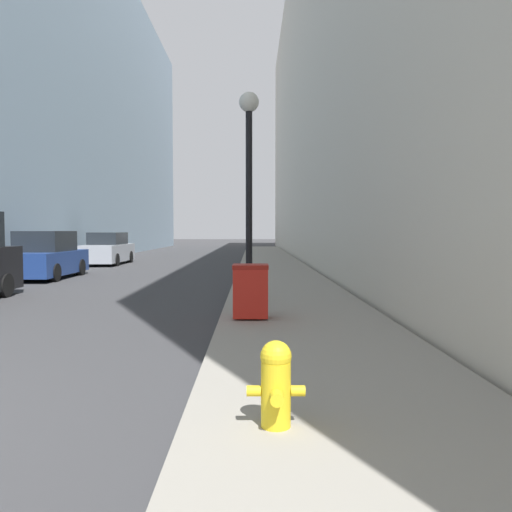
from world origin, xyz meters
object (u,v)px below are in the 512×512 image
parked_sedan_near (46,257)px  parked_sedan_far (108,250)px  fire_hydrant (276,382)px  lamppost (249,168)px  trash_bin (250,291)px

parked_sedan_near → parked_sedan_far: (0.07, 7.75, -0.02)m
fire_hydrant → parked_sedan_far: bearing=109.4°
lamppost → trash_bin: bearing=-89.0°
lamppost → parked_sedan_near: bearing=139.4°
trash_bin → parked_sedan_near: 12.11m
fire_hydrant → parked_sedan_far: (-7.85, 22.27, 0.25)m
lamppost → parked_sedan_far: bearing=117.9°
fire_hydrant → parked_sedan_near: (-7.92, 14.52, 0.27)m
parked_sedan_near → parked_sedan_far: size_ratio=0.90×
trash_bin → parked_sedan_near: size_ratio=0.24×
parked_sedan_near → parked_sedan_far: parked_sedan_near is taller
fire_hydrant → lamppost: size_ratio=0.15×
fire_hydrant → trash_bin: (-0.24, 5.16, 0.14)m
trash_bin → parked_sedan_far: bearing=114.0°
lamppost → fire_hydrant: bearing=-88.0°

